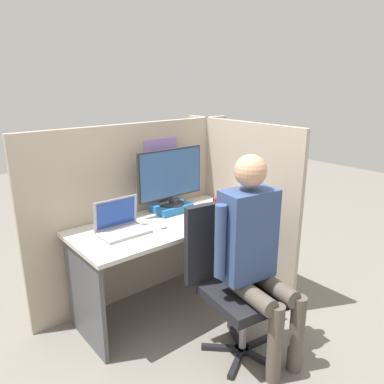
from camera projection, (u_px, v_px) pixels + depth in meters
name	position (u px, v px, depth m)	size (l,w,h in m)	color
ground_plane	(192.00, 326.00, 2.83)	(12.00, 12.00, 0.00)	slate
cubicle_panel_back	(140.00, 211.00, 3.11)	(1.92, 0.05, 1.46)	tan
cubicle_panel_right	(238.00, 206.00, 3.26)	(0.04, 1.28, 1.46)	tan
desk	(165.00, 244.00, 2.91)	(1.42, 0.65, 0.74)	beige
paper_box	(171.00, 208.00, 3.08)	(0.30, 0.22, 0.06)	#236BAD
monitor	(170.00, 176.00, 3.00)	(0.60, 0.21, 0.46)	#232328
laptop	(121.00, 226.00, 2.64)	(0.34, 0.23, 0.24)	#99999E
mouse	(163.00, 226.00, 2.73)	(0.06, 0.05, 0.03)	silver
stapler	(221.00, 203.00, 3.22)	(0.05, 0.15, 0.05)	#A31919
carrot_toy	(201.00, 218.00, 2.86)	(0.04, 0.12, 0.04)	orange
office_chair	(232.00, 278.00, 2.48)	(0.54, 0.59, 1.02)	black
person	(255.00, 249.00, 2.30)	(0.48, 0.49, 1.37)	brown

